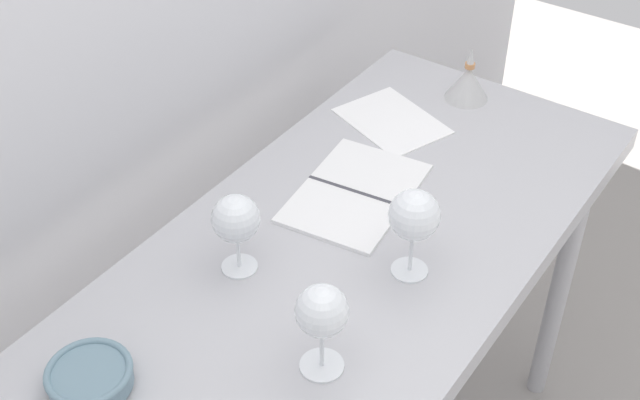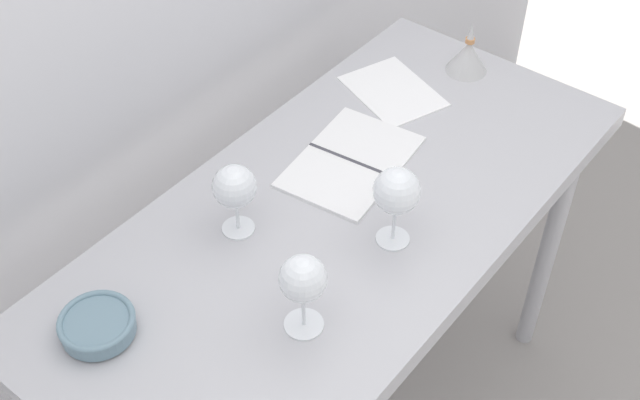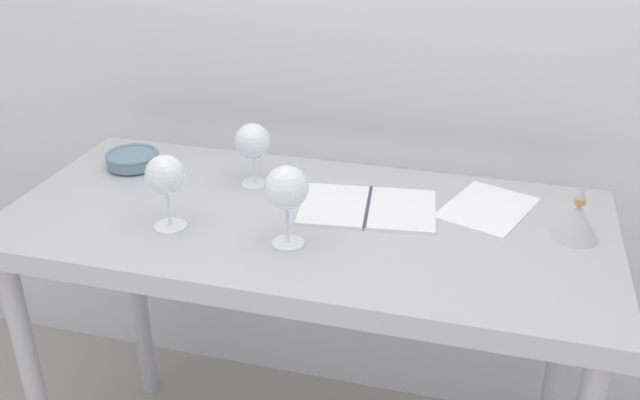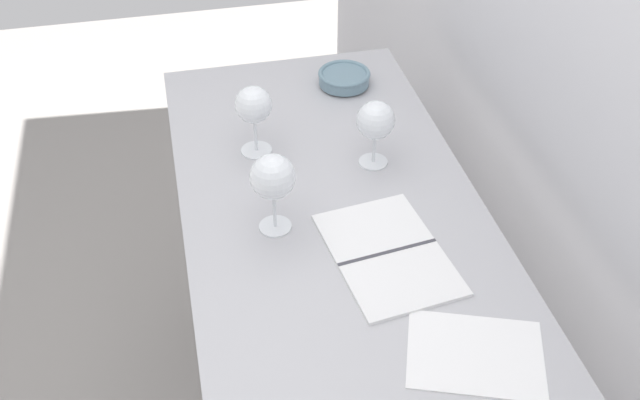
# 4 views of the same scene
# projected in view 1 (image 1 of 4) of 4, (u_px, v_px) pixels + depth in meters

# --- Properties ---
(steel_counter) EXTENTS (1.40, 0.65, 0.90)m
(steel_counter) POSITION_uv_depth(u_px,v_px,m) (348.00, 283.00, 1.71)
(steel_counter) COLOR #AFAFB4
(steel_counter) RESTS_ON ground_plane
(wine_glass_near_center) EXTENTS (0.09, 0.09, 0.18)m
(wine_glass_near_center) POSITION_uv_depth(u_px,v_px,m) (415.00, 216.00, 1.50)
(wine_glass_near_center) COLOR white
(wine_glass_near_center) RESTS_ON steel_counter
(wine_glass_far_left) EXTENTS (0.09, 0.09, 0.16)m
(wine_glass_far_left) POSITION_uv_depth(u_px,v_px,m) (236.00, 220.00, 1.52)
(wine_glass_far_left) COLOR white
(wine_glass_far_left) RESTS_ON steel_counter
(wine_glass_near_left) EXTENTS (0.09, 0.09, 0.17)m
(wine_glass_near_left) POSITION_uv_depth(u_px,v_px,m) (322.00, 313.00, 1.33)
(wine_glass_near_left) COLOR white
(wine_glass_near_left) RESTS_ON steel_counter
(open_notebook) EXTENTS (0.34, 0.25, 0.01)m
(open_notebook) POSITION_uv_depth(u_px,v_px,m) (355.00, 193.00, 1.76)
(open_notebook) COLOR white
(open_notebook) RESTS_ON steel_counter
(tasting_sheet_upper) EXTENTS (0.25, 0.28, 0.00)m
(tasting_sheet_upper) POSITION_uv_depth(u_px,v_px,m) (392.00, 121.00, 1.97)
(tasting_sheet_upper) COLOR white
(tasting_sheet_upper) RESTS_ON steel_counter
(tasting_bowl) EXTENTS (0.14, 0.14, 0.04)m
(tasting_bowl) POSITION_uv_depth(u_px,v_px,m) (90.00, 377.00, 1.36)
(tasting_bowl) COLOR #4C4C4C
(tasting_bowl) RESTS_ON steel_counter
(decanter_funnel) EXTENTS (0.10, 0.10, 0.13)m
(decanter_funnel) POSITION_uv_depth(u_px,v_px,m) (468.00, 82.00, 2.02)
(decanter_funnel) COLOR #B7B7B7
(decanter_funnel) RESTS_ON steel_counter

